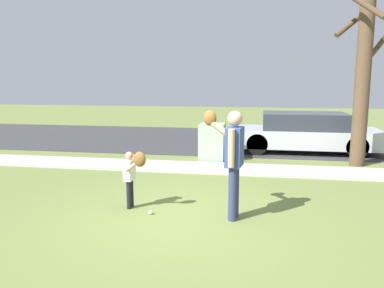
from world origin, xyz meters
TOP-DOWN VIEW (x-y plane):
  - ground_plane at (0.00, 3.50)m, footprint 48.00×48.00m
  - sidewalk_strip at (0.00, 3.60)m, footprint 36.00×1.20m
  - road_surface at (0.00, 8.60)m, footprint 36.00×6.80m
  - person_adult at (0.72, 0.12)m, footprint 0.70×0.71m
  - person_child at (-1.01, 0.28)m, footprint 0.45×0.44m
  - baseball at (-0.63, 0.06)m, footprint 0.07×0.07m
  - utility_cabinet at (-0.16, 4.66)m, footprint 0.69×0.76m
  - street_tree_near at (3.73, 4.71)m, footprint 1.85×1.88m
  - parked_sedan_silver at (2.51, 6.49)m, footprint 4.60×1.80m

SIDE VIEW (x-z plane):
  - ground_plane at x=0.00m, z-range 0.00..0.00m
  - road_surface at x=0.00m, z-range 0.00..0.02m
  - sidewalk_strip at x=0.00m, z-range 0.00..0.06m
  - baseball at x=-0.63m, z-range 0.00..0.07m
  - utility_cabinet at x=-0.16m, z-range 0.00..1.05m
  - parked_sedan_silver at x=2.51m, z-range 0.01..1.23m
  - person_child at x=-1.01m, z-range 0.16..1.21m
  - person_adult at x=0.72m, z-range 0.20..1.96m
  - street_tree_near at x=3.73m, z-range 0.16..5.32m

